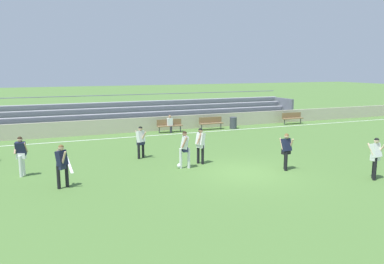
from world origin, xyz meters
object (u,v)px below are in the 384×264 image
at_px(player_white_trailing_run, 185,146).
at_px(soccer_ball, 179,166).
at_px(trash_bin, 233,123).
at_px(spectator_seated, 170,122).
at_px(bench_centre_sideline, 211,122).
at_px(player_white_deep_cover, 375,155).
at_px(player_dark_on_ball, 62,162).
at_px(bench_far_right, 170,124).
at_px(bench_far_left, 292,117).
at_px(player_white_wide_left, 141,139).
at_px(player_white_pressing_high, 200,143).
at_px(player_dark_wide_right, 21,153).
at_px(bleacher_stand, 139,114).
at_px(player_dark_overlapping, 286,148).

distance_m(player_white_trailing_run, soccer_ball, 0.93).
xyz_separation_m(trash_bin, spectator_seated, (-4.87, 0.18, 0.28)).
distance_m(bench_centre_sideline, player_white_trailing_run, 10.97).
xyz_separation_m(player_white_deep_cover, player_dark_on_ball, (-11.75, 3.61, -0.03)).
height_order(bench_far_right, bench_far_left, same).
bearing_deg(player_white_wide_left, bench_centre_sideline, 43.86).
distance_m(spectator_seated, player_dark_on_ball, 12.78).
bearing_deg(spectator_seated, trash_bin, -2.12).
bearing_deg(player_white_pressing_high, spectator_seated, 80.15).
bearing_deg(soccer_ball, player_dark_on_ball, -168.89).
relative_size(player_white_deep_cover, player_dark_on_ball, 1.03).
xyz_separation_m(player_dark_wide_right, player_white_wide_left, (5.40, 1.24, -0.05)).
bearing_deg(bleacher_stand, player_dark_on_ball, -115.68).
relative_size(player_white_trailing_run, player_white_pressing_high, 1.00).
xyz_separation_m(bleacher_stand, bench_centre_sideline, (4.54, -3.06, -0.46)).
relative_size(bench_far_left, player_white_pressing_high, 1.06).
height_order(player_white_deep_cover, player_dark_on_ball, player_white_deep_cover).
distance_m(trash_bin, player_white_deep_cover, 13.62).
xyz_separation_m(player_dark_on_ball, player_white_wide_left, (3.94, 3.52, -0.04)).
bearing_deg(player_white_wide_left, soccer_ball, -66.41).
height_order(bench_far_left, player_white_wide_left, player_white_wide_left).
xyz_separation_m(bleacher_stand, bench_far_right, (1.36, -3.06, -0.46)).
relative_size(bench_far_right, bench_far_left, 1.00).
bearing_deg(player_white_pressing_high, bench_far_right, 80.28).
relative_size(bench_centre_sideline, player_white_trailing_run, 1.06).
relative_size(trash_bin, player_white_wide_left, 0.53).
bearing_deg(soccer_ball, player_dark_overlapping, -25.44).
height_order(bench_far_right, soccer_ball, bench_far_right).
bearing_deg(spectator_seated, player_dark_wide_right, -139.57).
bearing_deg(bleacher_stand, bench_centre_sideline, -33.95).
height_order(trash_bin, player_dark_on_ball, player_dark_on_ball).
distance_m(bench_centre_sideline, player_dark_on_ball, 15.01).
distance_m(player_white_trailing_run, player_white_deep_cover, 7.89).
relative_size(bench_far_right, player_dark_wide_right, 1.07).
distance_m(bench_far_right, player_white_pressing_high, 9.03).
height_order(bench_far_left, spectator_seated, spectator_seated).
relative_size(bleacher_stand, trash_bin, 30.64).
relative_size(trash_bin, soccer_ball, 3.87).
bearing_deg(soccer_ball, bench_centre_sideline, 57.49).
height_order(bench_centre_sideline, bench_far_left, same).
bearing_deg(player_dark_on_ball, bench_far_right, 52.89).
distance_m(spectator_seated, soccer_ball, 9.57).
bearing_deg(player_dark_wide_right, bench_far_right, 40.85).
relative_size(bench_far_left, player_white_wide_left, 1.12).
height_order(bench_far_left, player_dark_on_ball, player_dark_on_ball).
relative_size(trash_bin, player_white_deep_cover, 0.50).
xyz_separation_m(bleacher_stand, player_white_pressing_high, (-0.17, -11.95, 0.01)).
bearing_deg(player_white_trailing_run, bench_centre_sideline, 58.75).
bearing_deg(spectator_seated, bench_far_left, 0.64).
height_order(bench_far_right, spectator_seated, spectator_seated).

